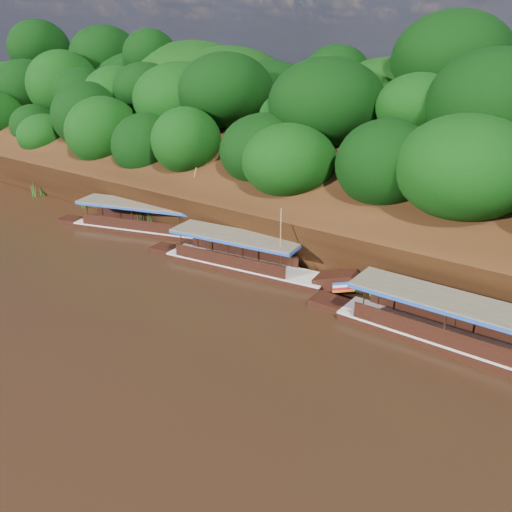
{
  "coord_description": "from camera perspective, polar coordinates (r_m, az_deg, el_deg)",
  "views": [
    {
      "loc": [
        17.89,
        -15.68,
        13.34
      ],
      "look_at": [
        0.69,
        7.0,
        1.53
      ],
      "focal_mm": 35.0,
      "sensor_mm": 36.0,
      "label": 1
    }
  ],
  "objects": [
    {
      "name": "ground",
      "position": [
        27.28,
        -10.18,
        -7.15
      ],
      "size": [
        160.0,
        160.0,
        0.0
      ],
      "primitive_type": "plane",
      "color": "black",
      "rests_on": "ground"
    },
    {
      "name": "riverbank",
      "position": [
        43.89,
        11.84,
        6.93
      ],
      "size": [
        120.0,
        30.06,
        19.4
      ],
      "color": "black",
      "rests_on": "ground"
    },
    {
      "name": "boat_0",
      "position": [
        26.0,
        24.38,
        -9.2
      ],
      "size": [
        14.88,
        2.93,
        6.14
      ],
      "rotation": [
        0.0,
        0.0,
        0.01
      ],
      "color": "black",
      "rests_on": "ground"
    },
    {
      "name": "boat_1",
      "position": [
        32.18,
        -0.22,
        -0.95
      ],
      "size": [
        13.45,
        3.87,
        5.33
      ],
      "rotation": [
        0.0,
        0.0,
        0.15
      ],
      "color": "black",
      "rests_on": "ground"
    },
    {
      "name": "boat_2",
      "position": [
        39.7,
        -11.25,
        3.26
      ],
      "size": [
        14.73,
        6.37,
        5.95
      ],
      "rotation": [
        0.0,
        0.0,
        0.31
      ],
      "color": "black",
      "rests_on": "ground"
    },
    {
      "name": "reeds",
      "position": [
        34.59,
        -1.68,
        1.38
      ],
      "size": [
        50.0,
        2.16,
        1.98
      ],
      "color": "#216519",
      "rests_on": "ground"
    }
  ]
}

